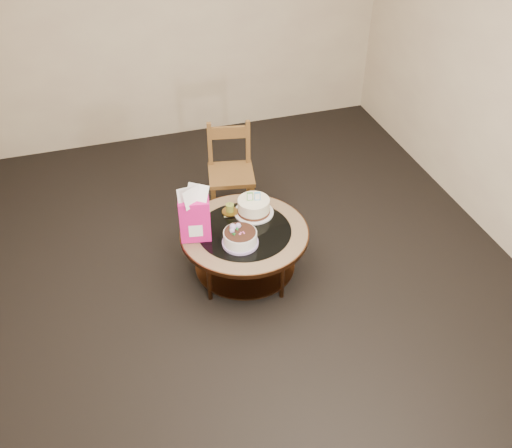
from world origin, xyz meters
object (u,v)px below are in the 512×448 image
object	(u,v)px
dining_chair	(231,171)
coffee_table	(245,238)
decorated_cake	(240,238)
gift_bag	(194,214)
cream_cake	(254,207)

from	to	relation	value
dining_chair	coffee_table	bearing A→B (deg)	-87.37
coffee_table	decorated_cake	xyz separation A→B (m)	(-0.08, -0.14, 0.13)
coffee_table	gift_bag	size ratio (longest dim) A/B	2.22
cream_cake	dining_chair	world-z (taller)	dining_chair
cream_cake	dining_chair	bearing A→B (deg)	104.43
cream_cake	decorated_cake	bearing A→B (deg)	-108.65
gift_bag	dining_chair	xyz separation A→B (m)	(0.51, 0.84, -0.24)
decorated_cake	coffee_table	bearing A→B (deg)	61.92
coffee_table	cream_cake	world-z (taller)	cream_cake
coffee_table	decorated_cake	world-z (taller)	decorated_cake
coffee_table	dining_chair	bearing A→B (deg)	81.77
decorated_cake	gift_bag	size ratio (longest dim) A/B	0.61
gift_bag	dining_chair	distance (m)	1.01
decorated_cake	gift_bag	bearing A→B (deg)	150.38
coffee_table	cream_cake	bearing A→B (deg)	54.93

